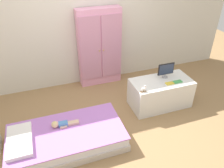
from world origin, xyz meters
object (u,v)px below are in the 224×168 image
Objects in this scene: doll at (60,124)px; wardrobe at (100,48)px; rocking_horse_toy at (144,89)px; book_green at (178,82)px; tv_stand at (160,93)px; tv_monitor at (166,70)px; bed at (67,138)px; book_yellow at (170,83)px.

wardrobe is (1.01, 1.38, 0.47)m from doll.
book_green is (0.66, 0.07, -0.05)m from rocking_horse_toy.
doll is 1.37m from rocking_horse_toy.
doll is at bearing -126.31° from wardrobe.
tv_monitor is (0.11, 0.09, 0.40)m from tv_stand.
tv_monitor is at bearing 27.13° from rocking_horse_toy.
tv_stand is (1.78, 0.27, -0.04)m from doll.
tv_monitor is at bearing 14.97° from bed.
wardrobe is 13.36× the size of rocking_horse_toy.
doll is 1.77m from wardrobe.
bed is 5.53× the size of tv_monitor.
doll is 1.96m from tv_monitor.
doll is 2.56× the size of book_green.
book_green is (0.15, 0.00, 0.00)m from book_yellow.
tv_stand is at bearing 13.06° from bed.
wardrobe reaches higher than tv_monitor.
book_yellow reaches higher than doll.
wardrobe is at bearing 124.46° from book_yellow.
tv_monitor is (0.88, -1.02, -0.11)m from wardrobe.
book_yellow is (-0.03, -0.21, -0.15)m from tv_monitor.
wardrobe is 1.51m from book_yellow.
wardrobe is 9.95× the size of book_green.
tv_monitor is 2.10× the size of book_yellow.
tv_stand is at bearing -140.69° from tv_monitor.
tv_monitor is at bearing 81.13° from book_yellow.
book_green reaches higher than tv_stand.
rocking_horse_toy is at bearing -75.70° from wardrobe.
tv_stand is 6.79× the size of book_green.
tv_monitor is at bearing 10.71° from doll.
tv_stand is (1.72, 0.40, 0.13)m from bed.
tv_monitor is 0.26m from book_yellow.
tv_monitor is at bearing -49.31° from wardrobe.
rocking_horse_toy is at bearing -174.02° from book_green.
tv_stand is at bearing 123.11° from book_yellow.
rocking_horse_toy is (-0.55, -0.28, -0.10)m from tv_monitor.
wardrobe is at bearing 130.69° from tv_monitor.
tv_stand is 7.44× the size of book_yellow.
doll is 3.44× the size of rocking_horse_toy.
bed is 2.01m from book_green.
bed is at bearing -165.03° from tv_monitor.
bed is 11.62× the size of book_yellow.
doll is 1.80m from tv_stand.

